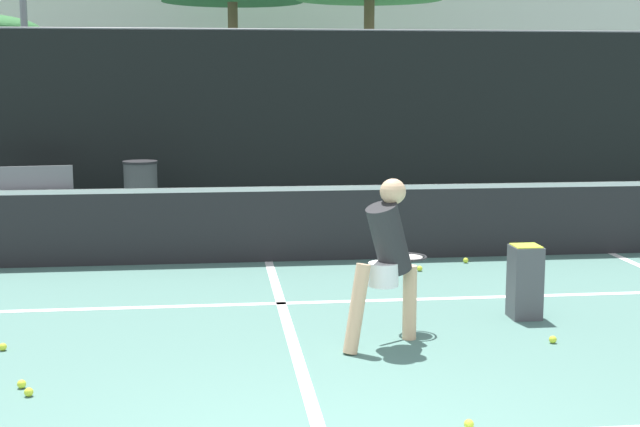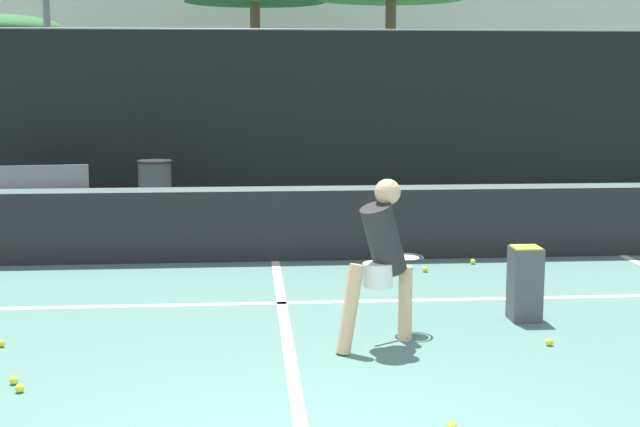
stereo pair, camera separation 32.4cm
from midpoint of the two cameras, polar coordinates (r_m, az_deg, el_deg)
court_service_line at (r=9.15m, az=-3.52°, el=-5.76°), size 8.25×0.10×0.01m
court_center_mark at (r=8.46m, az=-3.24°, el=-6.96°), size 0.10×5.67×0.01m
net at (r=11.12m, az=-4.17°, el=-0.51°), size 11.09×0.09×1.07m
fence_back at (r=15.81m, az=-5.02°, el=6.02°), size 24.00×0.06×3.13m
player_practicing at (r=7.60m, az=3.14°, el=-2.62°), size 0.95×0.98×1.45m
tennis_ball_scattered_0 at (r=6.05m, az=7.96°, el=-13.21°), size 0.07×0.07×0.07m
tennis_ball_scattered_2 at (r=7.13m, az=-19.82°, el=-10.24°), size 0.07×0.07×0.07m
tennis_ball_scattered_3 at (r=6.94m, az=-19.45°, el=-10.74°), size 0.07×0.07×0.07m
tennis_ball_scattered_4 at (r=8.11m, az=-20.74°, el=-7.99°), size 0.07×0.07×0.07m
tennis_ball_scattered_5 at (r=10.68m, az=5.54°, el=-3.53°), size 0.07×0.07×0.07m
tennis_ball_scattered_6 at (r=11.22m, az=8.49°, el=-2.99°), size 0.07×0.07×0.07m
tennis_ball_scattered_8 at (r=8.02m, az=13.55°, el=-7.85°), size 0.07×0.07×0.07m
ball_hopper at (r=8.71m, az=11.96°, el=-4.19°), size 0.28×0.28×0.71m
courtside_bench at (r=15.26m, az=-18.82°, el=1.36°), size 1.49×0.56×0.86m
trash_bin at (r=14.96m, az=-12.00°, el=1.52°), size 0.57×0.57×0.94m
parked_car at (r=18.16m, az=-7.79°, el=3.32°), size 1.68×4.32×1.45m
building_far at (r=30.52m, az=-5.94°, el=10.32°), size 36.00×2.40×6.37m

